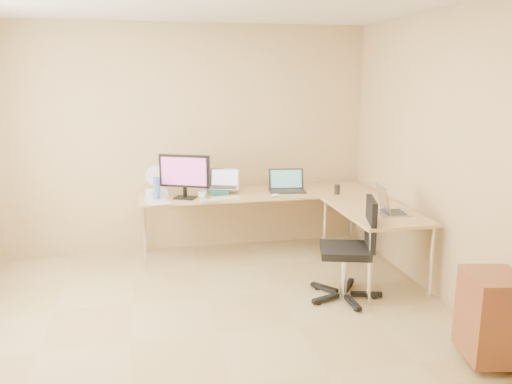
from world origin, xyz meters
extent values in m
plane|color=tan|center=(0.00, 0.00, 0.00)|extent=(4.50, 4.50, 0.00)
plane|color=tan|center=(0.00, 2.25, 1.30)|extent=(4.50, 0.00, 4.50)
plane|color=tan|center=(0.00, -2.25, 1.30)|extent=(4.50, 0.00, 4.50)
plane|color=tan|center=(2.10, 0.00, 1.30)|extent=(0.00, 4.50, 4.50)
cube|color=tan|center=(0.72, 1.85, 0.36)|extent=(2.65, 0.70, 0.73)
cube|color=tan|center=(1.70, 0.85, 0.36)|extent=(0.70, 1.30, 0.73)
cube|color=black|center=(-0.10, 1.69, 0.97)|extent=(0.58, 0.40, 0.48)
cube|color=#2A7D70|center=(0.27, 1.87, 0.75)|extent=(0.22, 0.28, 0.04)
cube|color=#BCBCBE|center=(0.35, 1.90, 0.88)|extent=(0.40, 0.34, 0.22)
cube|color=#262322|center=(1.06, 1.79, 0.86)|extent=(0.43, 0.34, 0.25)
cube|color=silver|center=(0.25, 1.55, 0.74)|extent=(0.44, 0.18, 0.02)
ellipsoid|color=beige|center=(0.86, 1.55, 0.75)|extent=(0.12, 0.10, 0.04)
imported|color=white|center=(0.07, 1.62, 0.77)|extent=(0.12, 0.12, 0.09)
cylinder|color=silver|center=(0.09, 1.56, 0.75)|extent=(0.15, 0.15, 0.03)
cylinder|color=#4573C7|center=(-0.40, 1.70, 0.85)|extent=(0.07, 0.07, 0.24)
cube|color=silver|center=(-0.40, 1.60, 0.73)|extent=(0.29, 0.36, 0.01)
cube|color=white|center=(-0.40, 1.83, 0.77)|extent=(0.25, 0.21, 0.08)
cylinder|color=white|center=(-0.40, 2.05, 0.87)|extent=(0.25, 0.25, 0.28)
cylinder|color=black|center=(1.57, 1.55, 0.78)|extent=(0.07, 0.07, 0.11)
cube|color=#A4A5AD|center=(1.79, 0.64, 0.84)|extent=(0.36, 0.30, 0.22)
cube|color=black|center=(1.25, 0.46, 0.50)|extent=(0.71, 0.71, 0.96)
cube|color=#935B3E|center=(1.85, -0.81, 0.36)|extent=(0.44, 0.51, 0.61)
camera|label=1|loc=(-0.48, -3.78, 2.01)|focal=36.46mm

